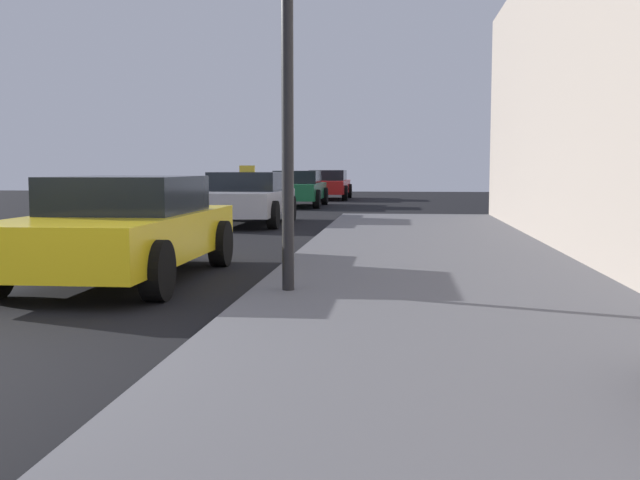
% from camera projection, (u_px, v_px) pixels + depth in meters
% --- Properties ---
extents(sidewalk, '(4.00, 32.00, 0.15)m').
position_uv_depth(sidewalk, '(482.00, 385.00, 4.62)').
color(sidewalk, '#5B5B60').
rests_on(sidewalk, ground_plane).
extents(car_yellow, '(2.01, 4.44, 1.27)m').
position_uv_depth(car_yellow, '(123.00, 227.00, 9.44)').
color(car_yellow, yellow).
rests_on(car_yellow, ground_plane).
extents(car_silver, '(2.04, 4.38, 1.43)m').
position_uv_depth(car_silver, '(246.00, 198.00, 18.75)').
color(car_silver, '#B7B7BF').
rests_on(car_silver, ground_plane).
extents(car_green, '(1.93, 4.33, 1.27)m').
position_uv_depth(car_green, '(297.00, 188.00, 27.38)').
color(car_green, '#196638').
rests_on(car_green, ground_plane).
extents(car_red, '(1.93, 4.43, 1.27)m').
position_uv_depth(car_red, '(328.00, 184.00, 33.64)').
color(car_red, red).
rests_on(car_red, ground_plane).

